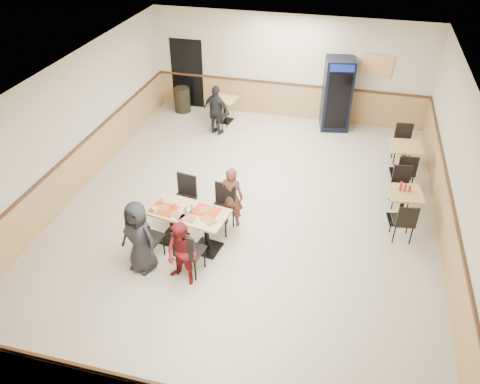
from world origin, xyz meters
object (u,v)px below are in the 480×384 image
(main_table, at_px, (189,222))
(back_table, at_px, (225,106))
(lone_diner, at_px, (217,110))
(side_table_near, at_px, (403,202))
(diner_woman_right, at_px, (182,254))
(side_table_far, at_px, (404,155))
(trash_bin, at_px, (182,100))
(diner_man_opposite, at_px, (231,197))
(pepsi_cooler, at_px, (337,94))
(diner_woman_left, at_px, (139,237))

(main_table, relative_size, back_table, 2.20)
(lone_diner, xyz_separation_m, side_table_near, (4.90, -2.89, -0.22))
(main_table, relative_size, lone_diner, 1.16)
(main_table, bearing_deg, side_table_near, 32.90)
(diner_woman_right, bearing_deg, back_table, 117.55)
(side_table_far, bearing_deg, lone_diner, 169.11)
(side_table_far, bearing_deg, trash_bin, 161.81)
(lone_diner, bearing_deg, side_table_near, 167.97)
(diner_man_opposite, distance_m, side_table_far, 4.56)
(lone_diner, bearing_deg, trash_bin, -20.00)
(diner_woman_right, bearing_deg, main_table, 121.71)
(side_table_near, xyz_separation_m, pepsi_cooler, (-1.74, 4.09, 0.53))
(lone_diner, bearing_deg, diner_man_opposite, 129.35)
(main_table, bearing_deg, diner_woman_left, -117.90)
(diner_man_opposite, height_order, lone_diner, lone_diner)
(diner_woman_right, distance_m, side_table_far, 6.14)
(diner_man_opposite, xyz_separation_m, back_table, (-1.47, 4.66, -0.21))
(pepsi_cooler, relative_size, trash_bin, 2.69)
(main_table, distance_m, back_table, 5.57)
(side_table_near, xyz_separation_m, trash_bin, (-6.34, 4.05, -0.11))
(diner_woman_right, bearing_deg, side_table_far, 68.62)
(back_table, bearing_deg, diner_man_opposite, -72.54)
(side_table_near, bearing_deg, side_table_far, 87.59)
(back_table, relative_size, trash_bin, 0.99)
(main_table, xyz_separation_m, diner_woman_right, (0.24, -0.98, 0.10))
(lone_diner, height_order, back_table, lone_diner)
(side_table_far, xyz_separation_m, pepsi_cooler, (-1.82, 2.15, 0.49))
(diner_woman_right, relative_size, lone_diner, 0.92)
(side_table_far, bearing_deg, main_table, -137.90)
(diner_woman_right, relative_size, side_table_near, 1.65)
(back_table, bearing_deg, side_table_near, -37.05)
(side_table_near, distance_m, pepsi_cooler, 4.48)
(diner_woman_left, distance_m, side_table_far, 6.63)
(lone_diner, height_order, side_table_near, lone_diner)
(diner_woman_left, height_order, trash_bin, diner_woman_left)
(side_table_far, bearing_deg, pepsi_cooler, 130.24)
(pepsi_cooler, bearing_deg, diner_woman_right, -117.15)
(diner_woman_right, xyz_separation_m, pepsi_cooler, (2.09, 6.88, 0.37))
(diner_woman_left, bearing_deg, diner_woman_right, 6.11)
(diner_woman_left, height_order, back_table, diner_woman_left)
(side_table_far, xyz_separation_m, trash_bin, (-6.43, 2.11, -0.15))
(diner_woman_left, relative_size, trash_bin, 1.95)
(side_table_near, height_order, side_table_far, side_table_far)
(diner_woman_left, height_order, lone_diner, diner_woman_left)
(pepsi_cooler, bearing_deg, diner_woman_left, -123.94)
(side_table_near, xyz_separation_m, side_table_far, (0.08, 1.93, 0.03))
(side_table_near, relative_size, side_table_far, 0.98)
(main_table, height_order, pepsi_cooler, pepsi_cooler)
(side_table_near, bearing_deg, diner_man_opposite, -164.30)
(lone_diner, distance_m, side_table_near, 5.69)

